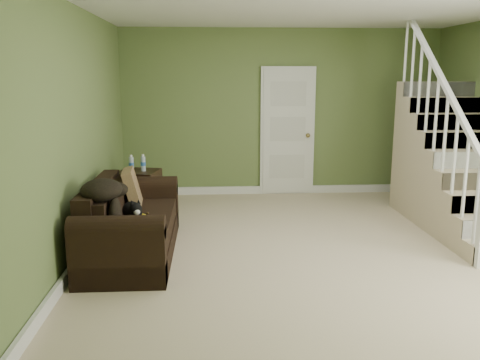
{
  "coord_description": "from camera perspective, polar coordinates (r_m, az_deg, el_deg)",
  "views": [
    {
      "loc": [
        -1.14,
        -5.28,
        1.9
      ],
      "look_at": [
        -0.81,
        0.21,
        0.75
      ],
      "focal_mm": 38.0,
      "sensor_mm": 36.0,
      "label": 1
    }
  ],
  "objects": [
    {
      "name": "staircase",
      "position": [
        7.1,
        22.8,
        0.65
      ],
      "size": [
        1.0,
        2.51,
        2.82
      ],
      "color": "#CCB493",
      "rests_on": "floor"
    },
    {
      "name": "door",
      "position": [
        8.13,
        5.35,
        5.43
      ],
      "size": [
        0.86,
        0.12,
        2.02
      ],
      "color": "white",
      "rests_on": "floor"
    },
    {
      "name": "sofa",
      "position": [
        5.58,
        -12.4,
        -5.18
      ],
      "size": [
        0.86,
        1.98,
        0.78
      ],
      "color": "black",
      "rests_on": "floor"
    },
    {
      "name": "wall_left",
      "position": [
        5.48,
        -17.9,
        4.94
      ],
      "size": [
        0.04,
        5.5,
        2.6
      ],
      "primitive_type": "cube",
      "color": "olive",
      "rests_on": "floor"
    },
    {
      "name": "throw_blanket",
      "position": [
        5.04,
        -15.29,
        -1.1
      ],
      "size": [
        0.41,
        0.53,
        0.21
      ],
      "primitive_type": "ellipsoid",
      "rotation": [
        0.0,
        0.0,
        0.05
      ],
      "color": "black",
      "rests_on": "sofa"
    },
    {
      "name": "wall_back",
      "position": [
        8.13,
        4.64,
        7.53
      ],
      "size": [
        5.0,
        0.04,
        2.6
      ],
      "primitive_type": "cube",
      "color": "olive",
      "rests_on": "floor"
    },
    {
      "name": "wall_front",
      "position": [
        2.83,
        20.28,
        -1.19
      ],
      "size": [
        5.0,
        0.04,
        2.6
      ],
      "primitive_type": "cube",
      "color": "olive",
      "rests_on": "floor"
    },
    {
      "name": "throw_pillow",
      "position": [
        6.03,
        -11.96,
        -0.97
      ],
      "size": [
        0.26,
        0.48,
        0.48
      ],
      "primitive_type": "cube",
      "rotation": [
        0.0,
        -0.24,
        0.09
      ],
      "color": "#533A21",
      "rests_on": "sofa"
    },
    {
      "name": "baseboard_back",
      "position": [
        8.28,
        4.52,
        -1.07
      ],
      "size": [
        5.0,
        0.04,
        0.12
      ],
      "primitive_type": "cube",
      "color": "white",
      "rests_on": "floor"
    },
    {
      "name": "cat",
      "position": [
        5.34,
        -12.04,
        -3.42
      ],
      "size": [
        0.33,
        0.52,
        0.25
      ],
      "rotation": [
        0.0,
        0.0,
        0.35
      ],
      "color": "black",
      "rests_on": "sofa"
    },
    {
      "name": "ceiling",
      "position": [
        5.44,
        9.14,
        19.04
      ],
      "size": [
        5.0,
        5.5,
        0.01
      ],
      "primitive_type": "cube",
      "color": "white",
      "rests_on": "wall_back"
    },
    {
      "name": "side_table",
      "position": [
        7.11,
        -11.24,
        -1.35
      ],
      "size": [
        0.61,
        0.61,
        0.84
      ],
      "rotation": [
        0.0,
        0.0,
        -0.22
      ],
      "color": "black",
      "rests_on": "floor"
    },
    {
      "name": "floor",
      "position": [
        5.72,
        8.28,
        -7.73
      ],
      "size": [
        5.0,
        5.5,
        0.01
      ],
      "primitive_type": "cube",
      "color": "#CCB493",
      "rests_on": "ground"
    },
    {
      "name": "banana",
      "position": [
        5.39,
        -10.88,
        -4.0
      ],
      "size": [
        0.17,
        0.18,
        0.05
      ],
      "primitive_type": "ellipsoid",
      "rotation": [
        0.0,
        0.0,
        0.72
      ],
      "color": "yellow",
      "rests_on": "sofa"
    },
    {
      "name": "baseboard_left",
      "position": [
        5.74,
        -16.83,
        -7.41
      ],
      "size": [
        0.04,
        5.5,
        0.12
      ],
      "primitive_type": "cube",
      "color": "white",
      "rests_on": "floor"
    }
  ]
}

